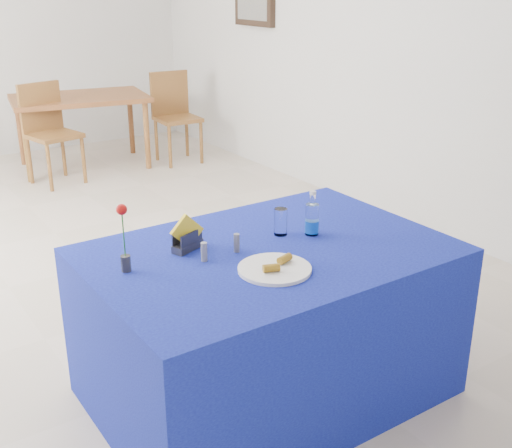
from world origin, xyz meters
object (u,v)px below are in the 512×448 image
(plate, at_px, (275,269))
(blue_table, at_px, (268,323))
(chair_bg_left, at_px, (48,126))
(water_bottle, at_px, (312,220))
(chair_bg_right, at_px, (174,110))
(oak_table, at_px, (80,103))

(plate, relative_size, blue_table, 0.19)
(blue_table, height_order, chair_bg_left, chair_bg_left)
(water_bottle, relative_size, chair_bg_right, 0.22)
(chair_bg_left, bearing_deg, chair_bg_right, -11.16)
(oak_table, distance_m, chair_bg_left, 0.59)
(plate, height_order, blue_table, plate)
(oak_table, bearing_deg, water_bottle, -95.47)
(oak_table, xyz_separation_m, chair_bg_left, (-0.45, -0.35, -0.12))
(blue_table, distance_m, water_bottle, 0.53)
(water_bottle, bearing_deg, plate, -148.83)
(oak_table, bearing_deg, plate, -99.88)
(water_bottle, distance_m, chair_bg_right, 4.27)
(plate, distance_m, oak_table, 4.66)
(chair_bg_right, bearing_deg, chair_bg_left, -175.13)
(water_bottle, height_order, chair_bg_right, water_bottle)
(blue_table, distance_m, chair_bg_left, 4.05)
(plate, relative_size, chair_bg_right, 0.32)
(plate, height_order, water_bottle, water_bottle)
(blue_table, bearing_deg, water_bottle, 5.96)
(chair_bg_right, bearing_deg, oak_table, 164.58)
(blue_table, relative_size, chair_bg_right, 1.67)
(plate, relative_size, oak_table, 0.21)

